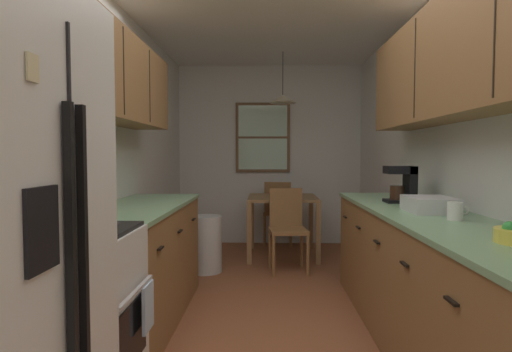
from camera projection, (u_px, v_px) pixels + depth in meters
name	position (u px, v px, depth m)	size (l,w,h in m)	color
ground_plane	(271.00, 309.00, 3.46)	(12.00, 12.00, 0.00)	brown
wall_left	(107.00, 155.00, 3.43)	(0.10, 9.00, 2.55)	silver
wall_right	(439.00, 155.00, 3.36)	(0.10, 9.00, 2.55)	silver
wall_back	(269.00, 155.00, 6.04)	(4.40, 0.10, 2.55)	silver
stove_range	(65.00, 324.00, 1.98)	(0.66, 0.60, 1.10)	white
microwave_over_range	(35.00, 69.00, 1.93)	(0.39, 0.58, 0.35)	black
counter_left	(140.00, 263.00, 3.16)	(0.64, 1.76, 0.90)	olive
upper_cabinets_left	(116.00, 79.00, 3.05)	(0.33, 1.84, 0.62)	olive
counter_right	(441.00, 294.00, 2.48)	(0.64, 3.37, 0.90)	olive
upper_cabinets_right	(476.00, 50.00, 2.35)	(0.33, 3.05, 0.73)	olive
dining_table	(282.00, 206.00, 5.25)	(0.86, 0.87, 0.75)	olive
dining_chair_near	(287.00, 225.00, 4.61)	(0.44, 0.44, 0.90)	olive
dining_chair_far	(278.00, 210.00, 5.90)	(0.45, 0.45, 0.90)	olive
pendant_light	(283.00, 99.00, 5.18)	(0.34, 0.34, 0.63)	black
back_window	(263.00, 138.00, 5.96)	(0.77, 0.05, 0.99)	brown
trash_bin	(206.00, 244.00, 4.54)	(0.35, 0.35, 0.61)	silver
storage_canister	(97.00, 206.00, 2.37)	(0.11, 0.11, 0.17)	#265999
dish_towel	(148.00, 307.00, 2.12)	(0.02, 0.16, 0.24)	silver
coffee_maker	(403.00, 183.00, 3.27)	(0.22, 0.18, 0.29)	black
mug_by_coffeemaker	(455.00, 211.00, 2.39)	(0.12, 0.09, 0.10)	white
mug_spare	(397.00, 193.00, 3.50)	(0.13, 0.09, 0.11)	white
dish_rack	(430.00, 204.00, 2.73)	(0.28, 0.34, 0.10)	silver
table_serving_bowl	(277.00, 195.00, 5.16)	(0.16, 0.16, 0.06)	silver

